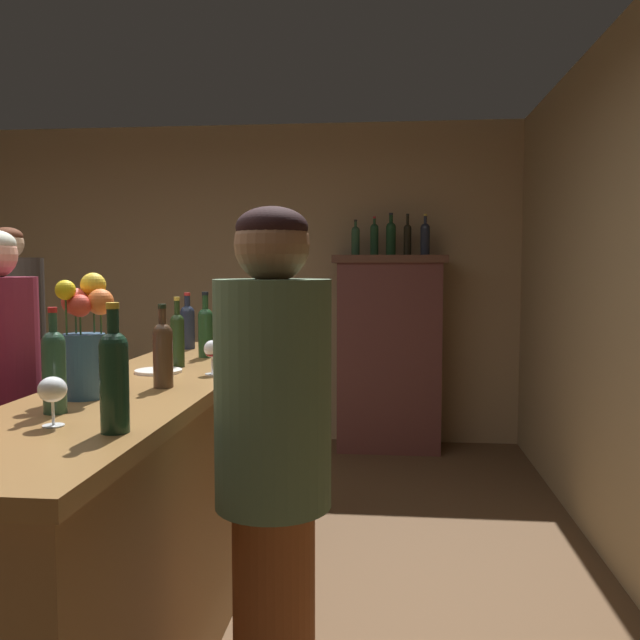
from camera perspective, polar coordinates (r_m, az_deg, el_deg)
wall_back at (r=5.87m, az=-7.44°, el=3.08°), size 4.98×0.12×2.67m
bar_counter at (r=2.80m, az=-13.97°, el=-15.43°), size 0.59×2.62×1.04m
display_cabinet at (r=5.44m, az=5.87°, el=-2.44°), size 0.90×0.45×1.57m
wine_bottle_rose at (r=2.13m, az=-21.60°, el=-3.74°), size 0.07×0.07×0.31m
wine_bottle_riesling at (r=1.83m, az=-17.04°, el=-4.50°), size 0.08×0.08×0.34m
wine_bottle_syrah at (r=3.28m, az=-9.66°, el=-0.78°), size 0.07×0.07×0.31m
wine_bottle_merlot at (r=2.97m, az=-11.99°, el=-1.41°), size 0.06×0.06×0.30m
wine_bottle_chardonnay at (r=3.63m, az=-11.15°, el=-0.35°), size 0.08×0.08×0.30m
wine_bottle_pinot at (r=2.48m, az=-13.17°, el=-2.59°), size 0.07×0.07×0.30m
wine_glass_front at (r=1.97m, az=-21.73°, el=-5.59°), size 0.08×0.08×0.14m
wine_glass_mid at (r=2.74m, az=-9.13°, el=-2.59°), size 0.07×0.07×0.14m
flower_arrangement at (r=2.34m, az=-19.33°, el=-1.56°), size 0.18×0.17×0.41m
cheese_plate at (r=2.85m, az=-13.52°, el=-4.23°), size 0.19×0.19×0.01m
display_bottle_left at (r=5.42m, az=3.03°, el=6.84°), size 0.07×0.07×0.28m
display_bottle_midleft at (r=5.41m, az=4.62°, el=6.95°), size 0.07×0.07×0.31m
display_bottle_center at (r=5.41m, az=6.03°, el=7.03°), size 0.08×0.08×0.34m
display_bottle_midright at (r=5.41m, az=7.42°, el=6.92°), size 0.06×0.06×0.33m
display_bottle_right at (r=5.42m, az=8.89°, el=6.92°), size 0.07×0.07×0.32m
patron_redhead at (r=4.37m, az=-24.69°, el=-3.09°), size 0.39×0.39×1.71m
bartender at (r=1.88m, az=-3.98°, el=-12.79°), size 0.32×0.32×1.63m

